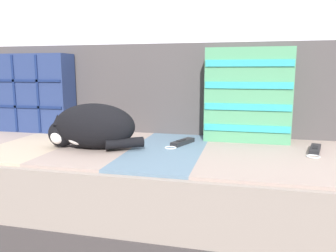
{
  "coord_description": "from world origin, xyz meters",
  "views": [
    {
      "loc": [
        0.45,
        -1.17,
        0.69
      ],
      "look_at": [
        0.16,
        0.06,
        0.47
      ],
      "focal_mm": 35.0,
      "sensor_mm": 36.0,
      "label": 1
    }
  ],
  "objects": [
    {
      "name": "sofa_backrest",
      "position": [
        0.0,
        0.48,
        0.6
      ],
      "size": [
        1.82,
        0.14,
        0.45
      ],
      "color": "#474242",
      "rests_on": "couch"
    },
    {
      "name": "game_remote_far",
      "position": [
        0.19,
        0.18,
        0.38
      ],
      "size": [
        0.11,
        0.19,
        0.02
      ],
      "color": "black",
      "rests_on": "couch"
    },
    {
      "name": "game_remote_near",
      "position": [
        0.72,
        0.17,
        0.38
      ],
      "size": [
        0.09,
        0.2,
        0.02
      ],
      "color": "black",
      "rests_on": "couch"
    },
    {
      "name": "throw_pillow_quilted",
      "position": [
        -0.63,
        0.33,
        0.57
      ],
      "size": [
        0.41,
        0.14,
        0.4
      ],
      "color": "navy",
      "rests_on": "couch"
    },
    {
      "name": "couch",
      "position": [
        -0.0,
        0.14,
        0.18
      ],
      "size": [
        1.86,
        0.83,
        0.37
      ],
      "color": "#3D3838",
      "rests_on": "ground_plane"
    },
    {
      "name": "ground_plane",
      "position": [
        0.0,
        0.0,
        0.0
      ],
      "size": [
        14.0,
        14.0,
        0.0
      ],
      "primitive_type": "plane",
      "color": "#564C47"
    },
    {
      "name": "throw_pillow_striped",
      "position": [
        0.46,
        0.33,
        0.58
      ],
      "size": [
        0.37,
        0.14,
        0.41
      ],
      "color": "#4C9366",
      "rests_on": "couch"
    },
    {
      "name": "sleeping_cat",
      "position": [
        -0.16,
        0.03,
        0.46
      ],
      "size": [
        0.41,
        0.2,
        0.18
      ],
      "color": "black",
      "rests_on": "couch"
    }
  ]
}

